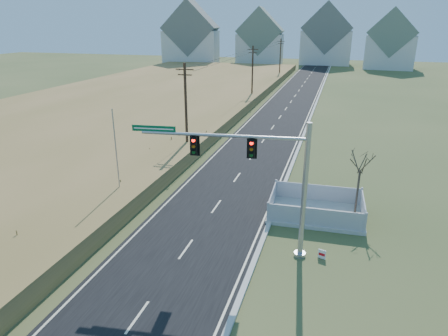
% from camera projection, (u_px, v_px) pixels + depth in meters
% --- Properties ---
extents(ground, '(260.00, 260.00, 0.00)m').
position_uv_depth(ground, '(197.00, 234.00, 25.29)').
color(ground, '#3A4B24').
rests_on(ground, ground).
extents(road, '(8.00, 180.00, 0.06)m').
position_uv_depth(road, '(294.00, 98.00, 70.33)').
color(road, black).
rests_on(road, ground).
extents(curb, '(0.30, 180.00, 0.18)m').
position_uv_depth(curb, '(318.00, 99.00, 69.22)').
color(curb, '#B2AFA8').
rests_on(curb, ground).
extents(reed_marsh, '(38.00, 110.00, 1.30)m').
position_uv_depth(reed_marsh, '(144.00, 97.00, 67.42)').
color(reed_marsh, '#A47B4A').
rests_on(reed_marsh, ground).
extents(utility_pole_near, '(1.80, 0.26, 9.00)m').
position_uv_depth(utility_pole_near, '(186.00, 108.00, 38.90)').
color(utility_pole_near, '#422D1E').
rests_on(utility_pole_near, ground).
extents(utility_pole_mid, '(1.80, 0.26, 9.00)m').
position_uv_depth(utility_pole_mid, '(252.00, 73.00, 65.93)').
color(utility_pole_mid, '#422D1E').
rests_on(utility_pole_mid, ground).
extents(utility_pole_far, '(1.80, 0.26, 9.00)m').
position_uv_depth(utility_pole_far, '(280.00, 58.00, 92.96)').
color(utility_pole_far, '#422D1E').
rests_on(utility_pole_far, ground).
extents(condo_nw, '(17.69, 13.38, 19.05)m').
position_uv_depth(condo_nw, '(191.00, 39.00, 122.74)').
color(condo_nw, silver).
rests_on(condo_nw, ground).
extents(condo_nnw, '(14.93, 11.17, 17.03)m').
position_uv_depth(condo_nnw, '(260.00, 41.00, 124.94)').
color(condo_nnw, silver).
rests_on(condo_nnw, ground).
extents(condo_n, '(15.27, 10.20, 18.54)m').
position_uv_depth(condo_n, '(326.00, 39.00, 123.05)').
color(condo_n, silver).
rests_on(condo_n, ground).
extents(condo_ne, '(14.12, 10.51, 16.52)m').
position_uv_depth(condo_ne, '(391.00, 44.00, 111.37)').
color(condo_ne, silver).
rests_on(condo_ne, ground).
extents(traffic_signal_mast, '(9.79, 1.49, 7.84)m').
position_uv_depth(traffic_signal_mast, '(269.00, 177.00, 21.55)').
color(traffic_signal_mast, '#9EA0A5').
rests_on(traffic_signal_mast, ground).
extents(fence_enclosure, '(6.55, 4.59, 1.47)m').
position_uv_depth(fence_enclosure, '(316.00, 212.00, 27.59)').
color(fence_enclosure, '#B7B5AD').
rests_on(fence_enclosure, ground).
extents(open_sign, '(0.44, 0.17, 0.55)m').
position_uv_depth(open_sign, '(322.00, 254.00, 22.51)').
color(open_sign, white).
rests_on(open_sign, ground).
extents(flagpole, '(0.32, 0.32, 7.07)m').
position_uv_depth(flagpole, '(118.00, 167.00, 28.61)').
color(flagpole, '#B7B5AD').
rests_on(flagpole, ground).
extents(bare_tree, '(1.87, 1.87, 4.97)m').
position_uv_depth(bare_tree, '(361.00, 161.00, 26.25)').
color(bare_tree, '#4C3F33').
rests_on(bare_tree, ground).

